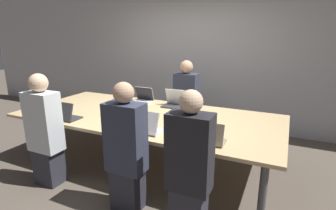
{
  "coord_description": "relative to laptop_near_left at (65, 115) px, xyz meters",
  "views": [
    {
      "loc": [
        1.77,
        -3.08,
        1.84
      ],
      "look_at": [
        0.29,
        0.1,
        0.88
      ],
      "focal_mm": 28.0,
      "sensor_mm": 36.0,
      "label": 1
    }
  ],
  "objects": [
    {
      "name": "person_near_midright",
      "position": [
        1.2,
        -0.36,
        -0.12
      ],
      "size": [
        0.4,
        0.24,
        1.39
      ],
      "rotation": [
        0.0,
        0.0,
        3.14
      ],
      "color": "#2D2D38",
      "rests_on": "ground_plane"
    },
    {
      "name": "ground_plane",
      "position": [
        0.87,
        0.66,
        -0.8
      ],
      "size": [
        24.0,
        24.0,
        0.0
      ],
      "primitive_type": "plane",
      "color": "brown"
    },
    {
      "name": "person_far_center",
      "position": [
        1.04,
        1.75,
        -0.11
      ],
      "size": [
        0.4,
        0.24,
        1.4
      ],
      "color": "#2D2D38",
      "rests_on": "ground_plane"
    },
    {
      "name": "laptop_near_right",
      "position": [
        1.94,
        0.05,
        -0.0
      ],
      "size": [
        0.35,
        0.23,
        0.24
      ],
      "rotation": [
        0.0,
        0.0,
        3.14
      ],
      "color": "gray",
      "rests_on": "conference_table"
    },
    {
      "name": "stapler",
      "position": [
        0.98,
        0.54,
        -0.05
      ],
      "size": [
        0.07,
        0.16,
        0.05
      ],
      "rotation": [
        0.0,
        0.0,
        0.17
      ],
      "color": "black",
      "rests_on": "conference_table"
    },
    {
      "name": "laptop_far_midleft",
      "position": [
        0.45,
        1.27,
        0.0
      ],
      "size": [
        0.31,
        0.25,
        0.25
      ],
      "color": "silver",
      "rests_on": "conference_table"
    },
    {
      "name": "laptop_near_midright",
      "position": [
        1.22,
        0.05,
        0.0
      ],
      "size": [
        0.31,
        0.26,
        0.26
      ],
      "rotation": [
        0.0,
        0.0,
        3.14
      ],
      "color": "silver",
      "rests_on": "conference_table"
    },
    {
      "name": "laptop_near_left",
      "position": [
        0.0,
        0.0,
        0.0
      ],
      "size": [
        0.33,
        0.25,
        0.24
      ],
      "rotation": [
        0.0,
        0.0,
        3.14
      ],
      "color": "#333338",
      "rests_on": "conference_table"
    },
    {
      "name": "curtain_wall",
      "position": [
        0.87,
        2.63,
        0.6
      ],
      "size": [
        12.0,
        0.06,
        2.8
      ],
      "color": "#ADADB2",
      "rests_on": "ground_plane"
    },
    {
      "name": "cup_near_midright",
      "position": [
        0.99,
        0.06,
        -0.03
      ],
      "size": [
        0.08,
        0.08,
        0.09
      ],
      "color": "#232328",
      "rests_on": "conference_table"
    },
    {
      "name": "cup_near_right",
      "position": [
        1.65,
        0.06,
        -0.02
      ],
      "size": [
        0.08,
        0.08,
        0.1
      ],
      "color": "white",
      "rests_on": "conference_table"
    },
    {
      "name": "laptop_far_center",
      "position": [
        1.04,
        1.24,
        0.01
      ],
      "size": [
        0.33,
        0.27,
        0.27
      ],
      "color": "#333338",
      "rests_on": "conference_table"
    },
    {
      "name": "person_near_right",
      "position": [
        1.91,
        -0.41,
        -0.13
      ],
      "size": [
        0.4,
        0.24,
        1.39
      ],
      "rotation": [
        0.0,
        0.0,
        3.14
      ],
      "color": "#2D2D38",
      "rests_on": "ground_plane"
    },
    {
      "name": "conference_table",
      "position": [
        0.87,
        0.66,
        -0.12
      ],
      "size": [
        3.68,
        1.64,
        0.73
      ],
      "color": "#D6B77F",
      "rests_on": "ground_plane"
    },
    {
      "name": "person_near_left",
      "position": [
        0.02,
        -0.36,
        -0.12
      ],
      "size": [
        0.4,
        0.24,
        1.4
      ],
      "rotation": [
        0.0,
        0.0,
        3.14
      ],
      "color": "#2D2D38",
      "rests_on": "ground_plane"
    }
  ]
}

